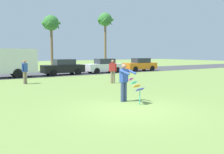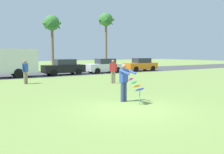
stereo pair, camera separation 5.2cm
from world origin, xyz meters
name	(u,v)px [view 2 (the right image)]	position (x,y,z in m)	size (l,w,h in m)	color
ground_plane	(130,110)	(0.00, 0.00, 0.00)	(120.00, 120.00, 0.00)	olive
road_strip	(24,75)	(0.00, 18.29, 0.01)	(120.00, 8.00, 0.01)	#424247
person_kite_flyer	(124,81)	(0.71, 1.43, 0.95)	(0.63, 0.72, 1.73)	#384772
kite_held	(137,87)	(0.85, 0.68, 0.76)	(0.53, 0.70, 1.13)	#D83399
parked_truck_red_cab	(2,62)	(-2.34, 15.89, 1.41)	(6.75, 2.24, 2.62)	#B2231E
parked_car_black	(64,67)	(3.42, 15.89, 0.77)	(4.22, 1.87, 1.60)	black
parked_car_white	(104,66)	(8.24, 15.89, 0.77)	(4.22, 1.87, 1.60)	white
parked_car_orange	(141,65)	(13.50, 15.89, 0.77)	(4.24, 1.92, 1.60)	orange
palm_tree_centre_far	(52,25)	(5.44, 25.25, 6.06)	(2.58, 2.71, 7.40)	brown
palm_tree_far_left	(106,22)	(14.33, 25.65, 7.13)	(2.58, 2.71, 8.55)	brown
person_walker_near	(113,71)	(3.93, 7.38, 0.93)	(0.53, 0.35, 1.73)	gray
person_walker_far	(25,71)	(-1.60, 10.48, 0.93)	(0.48, 0.39, 1.73)	gray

